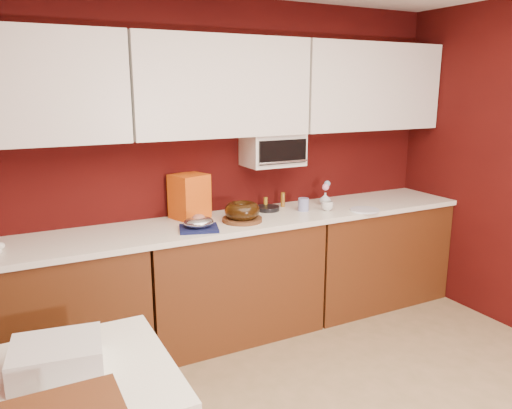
{
  "coord_description": "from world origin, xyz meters",
  "views": [
    {
      "loc": [
        -1.45,
        -1.28,
        1.85
      ],
      "look_at": [
        0.17,
        1.84,
        1.02
      ],
      "focal_mm": 35.0,
      "sensor_mm": 36.0,
      "label": 1
    }
  ],
  "objects_px": {
    "toaster_oven": "(273,149)",
    "coffee_mug": "(327,205)",
    "flower_vase": "(325,198)",
    "newspaper_stack": "(57,357)",
    "pandoro_box": "(189,196)",
    "blue_jar": "(303,204)",
    "bundt_cake": "(242,211)",
    "foil_ham_nest": "(199,222)"
  },
  "relations": [
    {
      "from": "toaster_oven",
      "to": "coffee_mug",
      "type": "distance_m",
      "value": 0.61
    },
    {
      "from": "flower_vase",
      "to": "toaster_oven",
      "type": "bearing_deg",
      "value": 170.24
    },
    {
      "from": "flower_vase",
      "to": "newspaper_stack",
      "type": "bearing_deg",
      "value": -148.56
    },
    {
      "from": "coffee_mug",
      "to": "newspaper_stack",
      "type": "xyz_separation_m",
      "value": [
        -2.14,
        -1.19,
        -0.13
      ]
    },
    {
      "from": "pandoro_box",
      "to": "flower_vase",
      "type": "relative_size",
      "value": 2.89
    },
    {
      "from": "newspaper_stack",
      "to": "blue_jar",
      "type": "bearing_deg",
      "value": 32.96
    },
    {
      "from": "bundt_cake",
      "to": "flower_vase",
      "type": "bearing_deg",
      "value": 10.85
    },
    {
      "from": "bundt_cake",
      "to": "pandoro_box",
      "type": "xyz_separation_m",
      "value": [
        -0.3,
        0.27,
        0.08
      ]
    },
    {
      "from": "blue_jar",
      "to": "flower_vase",
      "type": "relative_size",
      "value": 0.89
    },
    {
      "from": "toaster_oven",
      "to": "newspaper_stack",
      "type": "bearing_deg",
      "value": -140.9
    },
    {
      "from": "toaster_oven",
      "to": "blue_jar",
      "type": "xyz_separation_m",
      "value": [
        0.18,
        -0.17,
        -0.42
      ]
    },
    {
      "from": "coffee_mug",
      "to": "blue_jar",
      "type": "distance_m",
      "value": 0.19
    },
    {
      "from": "bundt_cake",
      "to": "newspaper_stack",
      "type": "height_order",
      "value": "bundt_cake"
    },
    {
      "from": "bundt_cake",
      "to": "blue_jar",
      "type": "bearing_deg",
      "value": 6.7
    },
    {
      "from": "bundt_cake",
      "to": "foil_ham_nest",
      "type": "distance_m",
      "value": 0.37
    },
    {
      "from": "foil_ham_nest",
      "to": "flower_vase",
      "type": "bearing_deg",
      "value": 10.61
    },
    {
      "from": "blue_jar",
      "to": "flower_vase",
      "type": "xyz_separation_m",
      "value": [
        0.27,
        0.09,
        0.01
      ]
    },
    {
      "from": "foil_ham_nest",
      "to": "pandoro_box",
      "type": "bearing_deg",
      "value": 80.0
    },
    {
      "from": "foil_ham_nest",
      "to": "newspaper_stack",
      "type": "height_order",
      "value": "foil_ham_nest"
    },
    {
      "from": "coffee_mug",
      "to": "blue_jar",
      "type": "height_order",
      "value": "blue_jar"
    },
    {
      "from": "coffee_mug",
      "to": "flower_vase",
      "type": "height_order",
      "value": "flower_vase"
    },
    {
      "from": "foil_ham_nest",
      "to": "flower_vase",
      "type": "relative_size",
      "value": 1.85
    },
    {
      "from": "blue_jar",
      "to": "flower_vase",
      "type": "bearing_deg",
      "value": 19.05
    },
    {
      "from": "pandoro_box",
      "to": "blue_jar",
      "type": "xyz_separation_m",
      "value": [
        0.87,
        -0.2,
        -0.11
      ]
    },
    {
      "from": "bundt_cake",
      "to": "flower_vase",
      "type": "height_order",
      "value": "bundt_cake"
    },
    {
      "from": "toaster_oven",
      "to": "flower_vase",
      "type": "bearing_deg",
      "value": -9.76
    },
    {
      "from": "bundt_cake",
      "to": "blue_jar",
      "type": "relative_size",
      "value": 2.54
    },
    {
      "from": "toaster_oven",
      "to": "coffee_mug",
      "type": "relative_size",
      "value": 5.02
    },
    {
      "from": "coffee_mug",
      "to": "newspaper_stack",
      "type": "bearing_deg",
      "value": -150.82
    },
    {
      "from": "flower_vase",
      "to": "newspaper_stack",
      "type": "height_order",
      "value": "flower_vase"
    },
    {
      "from": "toaster_oven",
      "to": "foil_ham_nest",
      "type": "bearing_deg",
      "value": -157.76
    },
    {
      "from": "pandoro_box",
      "to": "coffee_mug",
      "type": "height_order",
      "value": "pandoro_box"
    },
    {
      "from": "bundt_cake",
      "to": "newspaper_stack",
      "type": "xyz_separation_m",
      "value": [
        -1.4,
        -1.21,
        -0.17
      ]
    },
    {
      "from": "bundt_cake",
      "to": "pandoro_box",
      "type": "height_order",
      "value": "pandoro_box"
    },
    {
      "from": "toaster_oven",
      "to": "foil_ham_nest",
      "type": "relative_size",
      "value": 2.15
    },
    {
      "from": "blue_jar",
      "to": "toaster_oven",
      "type": "bearing_deg",
      "value": 136.74
    },
    {
      "from": "coffee_mug",
      "to": "blue_jar",
      "type": "relative_size",
      "value": 0.89
    },
    {
      "from": "pandoro_box",
      "to": "coffee_mug",
      "type": "distance_m",
      "value": 1.08
    },
    {
      "from": "newspaper_stack",
      "to": "foil_ham_nest",
      "type": "bearing_deg",
      "value": 47.77
    },
    {
      "from": "pandoro_box",
      "to": "flower_vase",
      "type": "distance_m",
      "value": 1.15
    },
    {
      "from": "pandoro_box",
      "to": "flower_vase",
      "type": "height_order",
      "value": "pandoro_box"
    },
    {
      "from": "toaster_oven",
      "to": "bundt_cake",
      "type": "relative_size",
      "value": 1.77
    }
  ]
}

